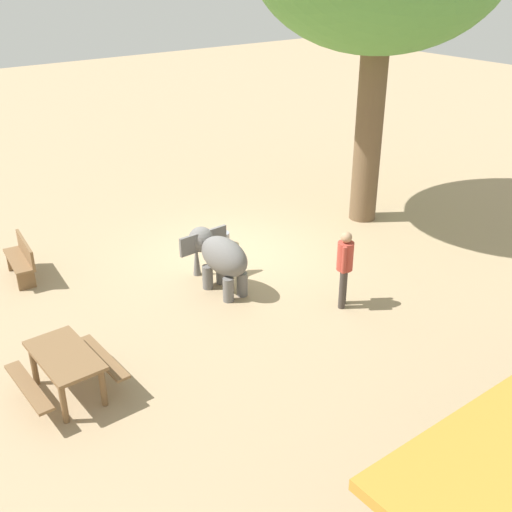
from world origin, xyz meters
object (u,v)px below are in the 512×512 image
at_px(elephant, 219,255).
at_px(person_handler, 345,264).
at_px(picnic_table_near, 66,364).
at_px(feed_bucket, 222,239).
at_px(wooden_bench, 22,259).

xyz_separation_m(elephant, person_handler, (-1.57, 2.08, 0.17)).
xyz_separation_m(picnic_table_near, feed_bucket, (-5.20, -3.25, -0.43)).
xyz_separation_m(wooden_bench, feed_bucket, (-4.43, 1.19, -0.31)).
relative_size(picnic_table_near, feed_bucket, 4.26).
bearing_deg(picnic_table_near, elephant, -70.78).
bearing_deg(picnic_table_near, feed_bucket, -59.27).
distance_m(wooden_bench, picnic_table_near, 4.51).
relative_size(wooden_bench, picnic_table_near, 0.94).
bearing_deg(elephant, person_handler, -145.91).
distance_m(elephant, wooden_bench, 4.34).
height_order(elephant, feed_bucket, elephant).
bearing_deg(elephant, feed_bucket, -38.71).
xyz_separation_m(person_handler, feed_bucket, (0.29, -3.87, -0.79)).
relative_size(elephant, feed_bucket, 4.88).
relative_size(person_handler, feed_bucket, 4.50).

